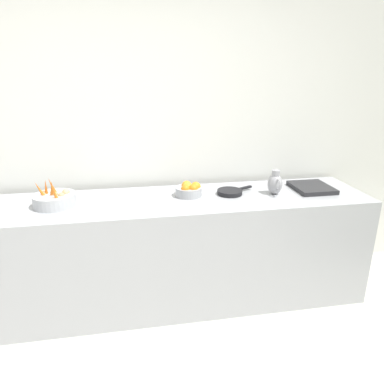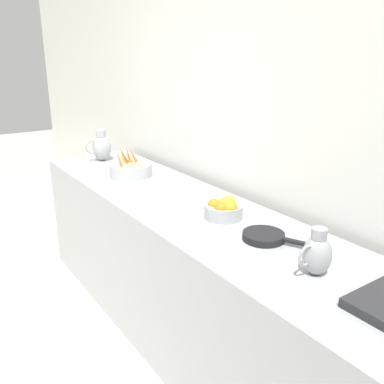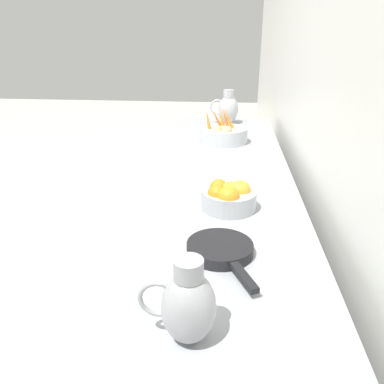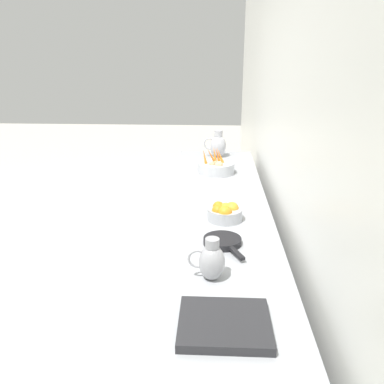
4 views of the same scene
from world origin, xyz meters
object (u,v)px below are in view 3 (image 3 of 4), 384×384
(vegetable_colander, at_px, (223,134))
(metal_pitcher_tall, at_px, (228,109))
(orange_bowl, at_px, (228,197))
(skillet_on_counter, at_px, (221,249))
(metal_pitcher_short, at_px, (188,305))

(vegetable_colander, bearing_deg, metal_pitcher_tall, -91.92)
(vegetable_colander, height_order, orange_bowl, vegetable_colander)
(vegetable_colander, height_order, metal_pitcher_tall, metal_pitcher_tall)
(vegetable_colander, xyz_separation_m, orange_bowl, (-0.05, 1.01, -0.00))
(vegetable_colander, distance_m, skillet_on_counter, 1.34)
(orange_bowl, xyz_separation_m, metal_pitcher_tall, (0.03, -1.57, 0.06))
(metal_pitcher_tall, xyz_separation_m, metal_pitcher_short, (0.04, 2.25, -0.02))
(vegetable_colander, xyz_separation_m, metal_pitcher_short, (0.03, 1.69, 0.04))
(metal_pitcher_tall, distance_m, metal_pitcher_short, 2.25)
(orange_bowl, xyz_separation_m, metal_pitcher_short, (0.08, 0.68, 0.04))
(skillet_on_counter, bearing_deg, orange_bowl, -92.82)
(orange_bowl, height_order, skillet_on_counter, orange_bowl)
(metal_pitcher_short, xyz_separation_m, skillet_on_counter, (-0.06, -0.35, -0.07))
(orange_bowl, relative_size, metal_pitcher_tall, 0.83)
(metal_pitcher_short, bearing_deg, skillet_on_counter, -99.47)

